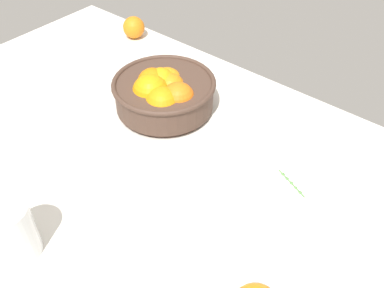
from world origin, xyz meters
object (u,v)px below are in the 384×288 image
object	(u,v)px
spoon	(285,228)
juice_glass	(13,234)
loose_orange_4	(134,27)
fruit_bowl	(164,93)

from	to	relation	value
spoon	juice_glass	bearing A→B (deg)	-134.84
juice_glass	spoon	bearing A→B (deg)	45.16
loose_orange_4	fruit_bowl	bearing A→B (deg)	-33.74
juice_glass	spoon	xyz separation A→B (cm)	(34.07, 34.25, -4.41)
fruit_bowl	loose_orange_4	size ratio (longest dim) A/B	3.75
fruit_bowl	loose_orange_4	bearing A→B (deg)	146.26
fruit_bowl	spoon	distance (cm)	44.03
juice_glass	loose_orange_4	bearing A→B (deg)	120.41
juice_glass	spoon	world-z (taller)	juice_glass
fruit_bowl	juice_glass	xyz separation A→B (cm)	(7.82, -46.95, -0.40)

